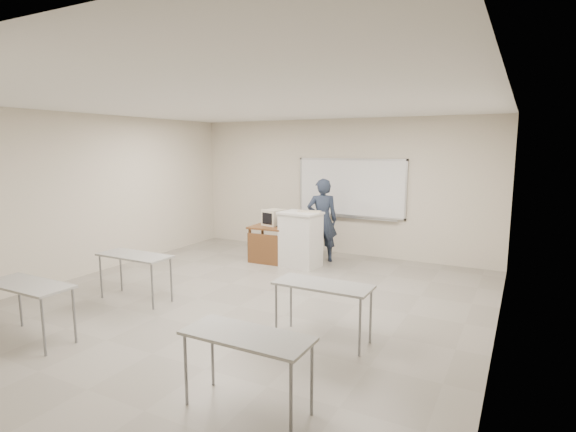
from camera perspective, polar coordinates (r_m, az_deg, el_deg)
The scene contains 10 objects.
floor at distance 6.97m, azimuth -6.28°, elevation -11.38°, with size 7.00×8.00×0.01m, color gray.
whiteboard at distance 10.00m, azimuth 7.95°, elevation 3.48°, with size 2.48×0.10×1.31m.
student_desks at distance 5.75m, azimuth -14.08°, elevation -8.90°, with size 4.40×2.20×0.73m.
instructor_desk at distance 9.21m, azimuth -1.14°, elevation -2.88°, with size 1.33×0.66×0.75m.
podium at distance 8.99m, azimuth 1.60°, elevation -2.98°, with size 0.79×0.57×1.11m.
crt_monitor at distance 9.47m, azimuth -1.77°, elevation -0.19°, with size 0.37×0.41×0.35m.
laptop at distance 9.44m, azimuth -0.89°, elevation -0.88°, with size 0.33×0.30×0.24m.
mouse at distance 8.99m, azimuth -0.31°, elevation -1.60°, with size 0.10×0.06×0.04m, color silver.
keyboard at distance 8.90m, azimuth 2.71°, elevation 0.59°, with size 0.46×0.15×0.03m, color beige.
presenter at distance 9.40m, azimuth 4.36°, elevation -0.53°, with size 0.64×0.42×1.75m, color black.
Camera 1 is at (3.71, -5.39, 2.39)m, focal length 28.00 mm.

